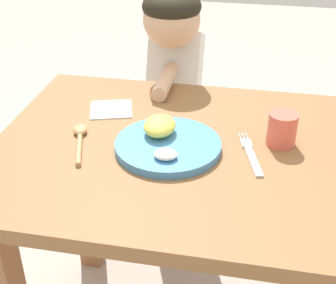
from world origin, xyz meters
name	(u,v)px	position (x,y,z in m)	size (l,w,h in m)	color
dining_table	(205,195)	(0.00, 0.00, 0.58)	(1.06, 0.73, 0.72)	brown
plate	(166,142)	(-0.10, -0.01, 0.74)	(0.26, 0.26, 0.06)	#4283BF
fork	(251,155)	(0.11, -0.01, 0.73)	(0.07, 0.19, 0.01)	silver
spoon	(80,137)	(-0.32, -0.02, 0.73)	(0.08, 0.18, 0.02)	tan
drinking_cup	(282,129)	(0.18, 0.06, 0.77)	(0.07, 0.07, 0.08)	#E8624F
person	(175,109)	(-0.17, 0.49, 0.57)	(0.18, 0.39, 1.00)	#4E3E6C
napkin	(111,109)	(-0.29, 0.15, 0.73)	(0.11, 0.11, 0.00)	white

